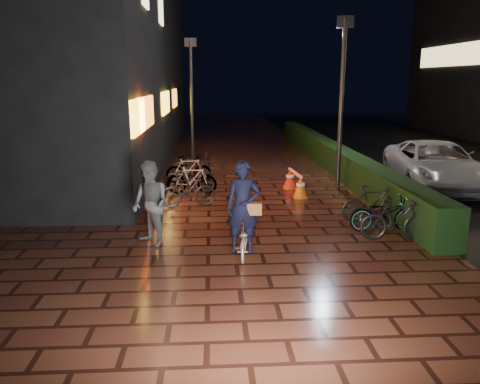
{
  "coord_description": "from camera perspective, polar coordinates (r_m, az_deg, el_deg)",
  "views": [
    {
      "loc": [
        -1.56,
        -10.78,
        3.52
      ],
      "look_at": [
        -0.95,
        -0.73,
        1.1
      ],
      "focal_mm": 35.0,
      "sensor_mm": 36.0,
      "label": 1
    }
  ],
  "objects": [
    {
      "name": "lamp_post_sf",
      "position": [
        20.07,
        -5.91,
        11.54
      ],
      "size": [
        0.49,
        0.14,
        5.18
      ],
      "color": "black",
      "rests_on": "ground"
    },
    {
      "name": "bystander_person",
      "position": [
        10.23,
        -10.9,
        -1.42
      ],
      "size": [
        1.12,
        1.14,
        1.86
      ],
      "primitive_type": "imported",
      "rotation": [
        0.0,
        0.0,
        -0.87
      ],
      "color": "#505052",
      "rests_on": "ground"
    },
    {
      "name": "lamp_post_hedge",
      "position": [
        15.66,
        12.29,
        11.31
      ],
      "size": [
        0.52,
        0.17,
        5.45
      ],
      "color": "black",
      "rests_on": "ground"
    },
    {
      "name": "traffic_barrier",
      "position": [
        14.97,
        6.71,
        1.18
      ],
      "size": [
        0.54,
        1.71,
        0.69
      ],
      "color": "#D95B0B",
      "rests_on": "ground"
    },
    {
      "name": "parked_bikes_storefront",
      "position": [
        15.62,
        -6.0,
        2.12
      ],
      "size": [
        1.84,
        5.2,
        0.95
      ],
      "color": "black",
      "rests_on": "ground"
    },
    {
      "name": "storefront_block",
      "position": [
        23.67,
        -23.88,
        14.79
      ],
      "size": [
        12.09,
        22.0,
        9.0
      ],
      "color": "black",
      "rests_on": "ground"
    },
    {
      "name": "cyclist",
      "position": [
        9.45,
        0.38,
        -3.61
      ],
      "size": [
        0.74,
        1.43,
        1.99
      ],
      "color": "silver",
      "rests_on": "ground"
    },
    {
      "name": "cart_assembly",
      "position": [
        16.13,
        13.67,
        2.25
      ],
      "size": [
        0.52,
        0.51,
        0.93
      ],
      "color": "black",
      "rests_on": "ground"
    },
    {
      "name": "ground",
      "position": [
        11.45,
        4.55,
        -4.44
      ],
      "size": [
        80.0,
        80.0,
        0.0
      ],
      "primitive_type": "plane",
      "color": "#381911",
      "rests_on": "ground"
    },
    {
      "name": "parked_bikes_hedge",
      "position": [
        11.65,
        17.12,
        -2.36
      ],
      "size": [
        1.64,
        1.98,
        0.95
      ],
      "color": "black",
      "rests_on": "ground"
    },
    {
      "name": "van",
      "position": [
        16.92,
        22.72,
        3.08
      ],
      "size": [
        3.29,
        5.74,
        1.51
      ],
      "primitive_type": "imported",
      "rotation": [
        0.0,
        0.0,
        -0.15
      ],
      "color": "#BBBCC0",
      "rests_on": "ground"
    },
    {
      "name": "hedge",
      "position": [
        19.63,
        10.95,
        4.43
      ],
      "size": [
        0.7,
        20.0,
        1.0
      ],
      "primitive_type": "cube",
      "color": "black",
      "rests_on": "ground"
    }
  ]
}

